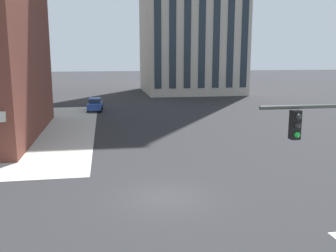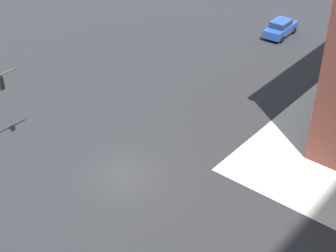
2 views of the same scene
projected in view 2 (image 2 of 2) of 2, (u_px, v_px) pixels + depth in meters
The scene contains 2 objects.
ground_plane at pixel (124, 175), 32.49m from camera, with size 320.00×320.00×0.00m, color #262628.
car_main_southbound_far at pixel (281, 27), 50.33m from camera, with size 4.48×2.06×1.68m.
Camera 2 is at (17.75, 18.37, 20.52)m, focal length 54.55 mm.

